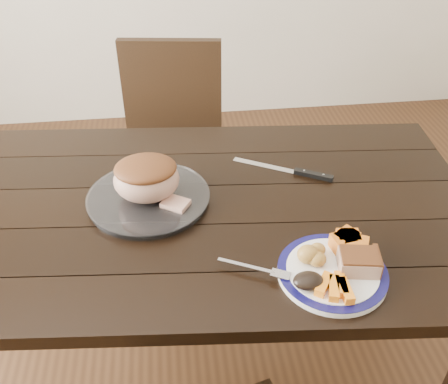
{
  "coord_description": "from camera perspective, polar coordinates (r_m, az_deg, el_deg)",
  "views": [
    {
      "loc": [
        -0.05,
        -1.12,
        1.62
      ],
      "look_at": [
        0.08,
        -0.02,
        0.8
      ],
      "focal_mm": 40.0,
      "sensor_mm": 36.0,
      "label": 1
    }
  ],
  "objects": [
    {
      "name": "chair_far",
      "position": [
        2.16,
        -5.95,
        5.69
      ],
      "size": [
        0.47,
        0.48,
        0.93
      ],
      "rotation": [
        0.0,
        0.0,
        3.0
      ],
      "color": "black",
      "rests_on": "ground"
    },
    {
      "name": "fork",
      "position": [
        1.2,
        4.01,
        -8.83
      ],
      "size": [
        0.17,
        0.09,
        0.0
      ],
      "rotation": [
        0.0,
        0.0,
        -0.46
      ],
      "color": "silver",
      "rests_on": "dinner_plate"
    },
    {
      "name": "pumpkin_wedges",
      "position": [
        1.27,
        14.01,
        -5.53
      ],
      "size": [
        0.09,
        0.09,
        0.04
      ],
      "color": "orange",
      "rests_on": "dinner_plate"
    },
    {
      "name": "cut_slice",
      "position": [
        1.38,
        -5.56,
        -1.39
      ],
      "size": [
        0.09,
        0.08,
        0.02
      ],
      "primitive_type": "cube",
      "rotation": [
        0.0,
        0.0,
        -0.57
      ],
      "color": "tan",
      "rests_on": "serving_platter"
    },
    {
      "name": "carrot_batons",
      "position": [
        1.17,
        12.68,
        -10.54
      ],
      "size": [
        0.08,
        0.09,
        0.02
      ],
      "color": "orange",
      "rests_on": "dinner_plate"
    },
    {
      "name": "pork_slice",
      "position": [
        1.22,
        15.11,
        -7.79
      ],
      "size": [
        0.1,
        0.09,
        0.04
      ],
      "primitive_type": "cube",
      "rotation": [
        0.0,
        0.0,
        -0.17
      ],
      "color": "tan",
      "rests_on": "dinner_plate"
    },
    {
      "name": "plate_rim",
      "position": [
        1.22,
        12.3,
        -8.76
      ],
      "size": [
        0.26,
        0.26,
        0.02
      ],
      "primitive_type": "torus",
      "color": "#100E46",
      "rests_on": "dinner_plate"
    },
    {
      "name": "dining_table",
      "position": [
        1.48,
        -3.18,
        -4.23
      ],
      "size": [
        1.67,
        1.03,
        0.75
      ],
      "rotation": [
        0.0,
        0.0,
        -0.09
      ],
      "color": "black",
      "rests_on": "ground"
    },
    {
      "name": "carving_knife",
      "position": [
        1.55,
        8.77,
        2.23
      ],
      "size": [
        0.29,
        0.17,
        0.01
      ],
      "rotation": [
        0.0,
        0.0,
        -0.51
      ],
      "color": "silver",
      "rests_on": "dining_table"
    },
    {
      "name": "serving_platter",
      "position": [
        1.44,
        -8.59,
        -0.8
      ],
      "size": [
        0.34,
        0.34,
        0.02
      ],
      "primitive_type": "cylinder",
      "color": "white",
      "rests_on": "dining_table"
    },
    {
      "name": "dark_mushroom",
      "position": [
        1.16,
        9.61,
        -9.97
      ],
      "size": [
        0.07,
        0.05,
        0.03
      ],
      "primitive_type": "ellipsoid",
      "color": "black",
      "rests_on": "dinner_plate"
    },
    {
      "name": "dinner_plate",
      "position": [
        1.23,
        12.25,
        -9.04
      ],
      "size": [
        0.26,
        0.26,
        0.02
      ],
      "primitive_type": "cylinder",
      "color": "white",
      "rests_on": "dining_table"
    },
    {
      "name": "roasted_potatoes",
      "position": [
        1.22,
        10.09,
        -7.06
      ],
      "size": [
        0.08,
        0.07,
        0.05
      ],
      "color": "gold",
      "rests_on": "dinner_plate"
    },
    {
      "name": "roast_joint",
      "position": [
        1.4,
        -8.84,
        1.42
      ],
      "size": [
        0.18,
        0.16,
        0.12
      ],
      "primitive_type": "ellipsoid",
      "color": "tan",
      "rests_on": "serving_platter"
    },
    {
      "name": "ground",
      "position": [
        1.97,
        -2.52,
        -18.9
      ],
      "size": [
        4.0,
        4.0,
        0.0
      ],
      "primitive_type": "plane",
      "color": "#472B16",
      "rests_on": "ground"
    }
  ]
}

